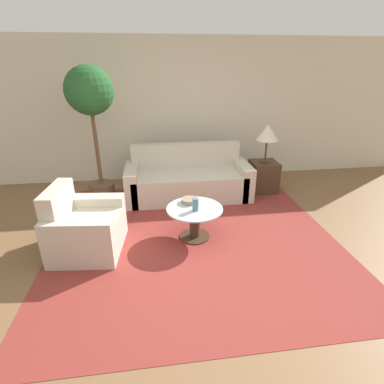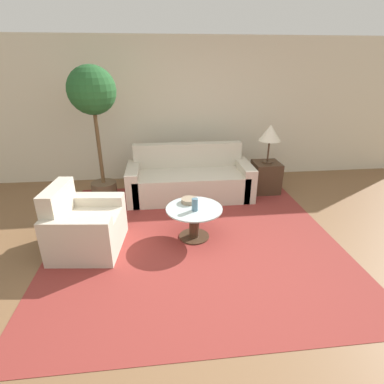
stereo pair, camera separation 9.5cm
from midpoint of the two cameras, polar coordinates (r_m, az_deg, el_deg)
name	(u,v)px [view 1 (the left image)]	position (r m, az deg, el deg)	size (l,w,h in m)	color
ground_plane	(209,268)	(3.52, 2.51, -14.21)	(14.00, 14.00, 0.00)	brown
wall_back	(180,111)	(5.87, -2.70, 15.11)	(10.00, 0.06, 2.60)	beige
rug	(195,237)	(4.06, -0.19, -8.50)	(3.67, 3.62, 0.01)	maroon
sofa_main	(188,180)	(5.18, -1.36, 2.34)	(2.09, 0.85, 0.86)	beige
armchair	(83,229)	(3.93, -20.73, -6.62)	(0.87, 0.95, 0.83)	beige
coffee_table	(195,219)	(3.92, -0.20, -5.08)	(0.73, 0.73, 0.43)	#422D1E
side_table	(263,176)	(5.51, 12.94, 2.91)	(0.45, 0.45, 0.54)	#422D1E
table_lamp	(268,133)	(5.30, 13.71, 10.86)	(0.37, 0.37, 0.66)	#422D1E
potted_plant	(91,104)	(4.94, -19.22, 15.50)	(0.72, 0.72, 2.13)	brown
vase	(195,205)	(3.75, -0.06, -2.42)	(0.08, 0.08, 0.16)	slate
bowl	(189,201)	(3.98, -1.19, -1.65)	(0.21, 0.21, 0.06)	gray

